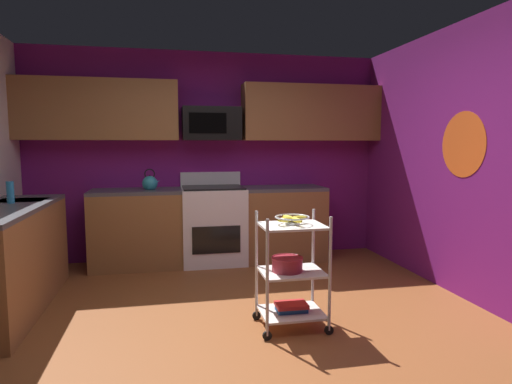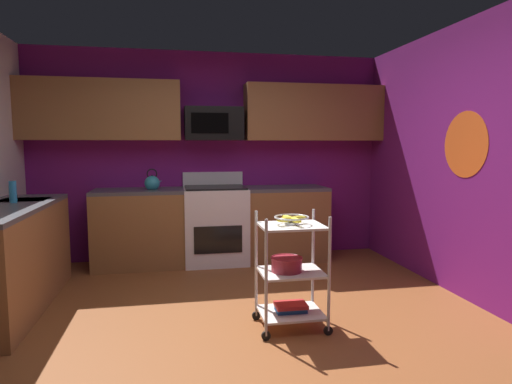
{
  "view_description": "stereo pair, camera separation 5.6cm",
  "coord_description": "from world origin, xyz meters",
  "px_view_note": "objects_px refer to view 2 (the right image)",
  "views": [
    {
      "loc": [
        -0.53,
        -3.18,
        1.45
      ],
      "look_at": [
        0.21,
        0.41,
        1.05
      ],
      "focal_mm": 30.67,
      "sensor_mm": 36.0,
      "label": 1
    },
    {
      "loc": [
        -0.47,
        -3.19,
        1.45
      ],
      "look_at": [
        0.21,
        0.41,
        1.05
      ],
      "focal_mm": 30.67,
      "sensor_mm": 36.0,
      "label": 2
    }
  ],
  "objects_px": {
    "microwave": "(214,124)",
    "kettle": "(152,183)",
    "oven_range": "(215,224)",
    "book_stack": "(291,307)",
    "dish_soap_bottle": "(13,192)",
    "fruit_bowl": "(292,219)",
    "mixing_bowl_large": "(287,264)",
    "rolling_cart": "(291,272)"
  },
  "relations": [
    {
      "from": "fruit_bowl",
      "to": "mixing_bowl_large",
      "type": "height_order",
      "value": "fruit_bowl"
    },
    {
      "from": "book_stack",
      "to": "dish_soap_bottle",
      "type": "xyz_separation_m",
      "value": [
        -2.34,
        1.06,
        0.86
      ]
    },
    {
      "from": "rolling_cart",
      "to": "book_stack",
      "type": "distance_m",
      "value": 0.29
    },
    {
      "from": "rolling_cart",
      "to": "mixing_bowl_large",
      "type": "distance_m",
      "value": 0.08
    },
    {
      "from": "fruit_bowl",
      "to": "book_stack",
      "type": "relative_size",
      "value": 1.08
    },
    {
      "from": "rolling_cart",
      "to": "kettle",
      "type": "relative_size",
      "value": 3.47
    },
    {
      "from": "fruit_bowl",
      "to": "mixing_bowl_large",
      "type": "relative_size",
      "value": 1.08
    },
    {
      "from": "microwave",
      "to": "kettle",
      "type": "bearing_deg",
      "value": -171.7
    },
    {
      "from": "mixing_bowl_large",
      "to": "book_stack",
      "type": "xyz_separation_m",
      "value": [
        0.04,
        0.0,
        -0.35
      ]
    },
    {
      "from": "kettle",
      "to": "dish_soap_bottle",
      "type": "relative_size",
      "value": 1.32
    },
    {
      "from": "book_stack",
      "to": "dish_soap_bottle",
      "type": "height_order",
      "value": "dish_soap_bottle"
    },
    {
      "from": "microwave",
      "to": "rolling_cart",
      "type": "distance_m",
      "value": 2.53
    },
    {
      "from": "oven_range",
      "to": "microwave",
      "type": "bearing_deg",
      "value": 90.26
    },
    {
      "from": "dish_soap_bottle",
      "to": "book_stack",
      "type": "bearing_deg",
      "value": -24.45
    },
    {
      "from": "rolling_cart",
      "to": "book_stack",
      "type": "height_order",
      "value": "rolling_cart"
    },
    {
      "from": "microwave",
      "to": "book_stack",
      "type": "height_order",
      "value": "microwave"
    },
    {
      "from": "microwave",
      "to": "mixing_bowl_large",
      "type": "xyz_separation_m",
      "value": [
        0.36,
        -2.16,
        -1.18
      ]
    },
    {
      "from": "oven_range",
      "to": "kettle",
      "type": "bearing_deg",
      "value": -179.7
    },
    {
      "from": "oven_range",
      "to": "rolling_cart",
      "type": "xyz_separation_m",
      "value": [
        0.4,
        -2.06,
        -0.03
      ]
    },
    {
      "from": "mixing_bowl_large",
      "to": "microwave",
      "type": "bearing_deg",
      "value": 99.5
    },
    {
      "from": "oven_range",
      "to": "book_stack",
      "type": "distance_m",
      "value": 2.12
    },
    {
      "from": "microwave",
      "to": "rolling_cart",
      "type": "relative_size",
      "value": 0.77
    },
    {
      "from": "oven_range",
      "to": "microwave",
      "type": "xyz_separation_m",
      "value": [
        -0.0,
        0.1,
        1.22
      ]
    },
    {
      "from": "fruit_bowl",
      "to": "mixing_bowl_large",
      "type": "bearing_deg",
      "value": -180.0
    },
    {
      "from": "mixing_bowl_large",
      "to": "kettle",
      "type": "distance_m",
      "value": 2.38
    },
    {
      "from": "kettle",
      "to": "mixing_bowl_large",
      "type": "bearing_deg",
      "value": -61.72
    },
    {
      "from": "oven_range",
      "to": "mixing_bowl_large",
      "type": "distance_m",
      "value": 2.09
    },
    {
      "from": "rolling_cart",
      "to": "kettle",
      "type": "xyz_separation_m",
      "value": [
        -1.14,
        2.05,
        0.54
      ]
    },
    {
      "from": "mixing_bowl_large",
      "to": "book_stack",
      "type": "height_order",
      "value": "mixing_bowl_large"
    },
    {
      "from": "microwave",
      "to": "oven_range",
      "type": "bearing_deg",
      "value": -89.74
    },
    {
      "from": "fruit_bowl",
      "to": "book_stack",
      "type": "xyz_separation_m",
      "value": [
        0.0,
        0.0,
        -0.71
      ]
    },
    {
      "from": "microwave",
      "to": "dish_soap_bottle",
      "type": "relative_size",
      "value": 3.5
    },
    {
      "from": "oven_range",
      "to": "dish_soap_bottle",
      "type": "xyz_separation_m",
      "value": [
        -1.94,
        -0.99,
        0.54
      ]
    },
    {
      "from": "rolling_cart",
      "to": "kettle",
      "type": "bearing_deg",
      "value": 119.08
    },
    {
      "from": "microwave",
      "to": "mixing_bowl_large",
      "type": "distance_m",
      "value": 2.49
    },
    {
      "from": "oven_range",
      "to": "fruit_bowl",
      "type": "distance_m",
      "value": 2.13
    },
    {
      "from": "mixing_bowl_large",
      "to": "book_stack",
      "type": "distance_m",
      "value": 0.36
    },
    {
      "from": "book_stack",
      "to": "kettle",
      "type": "height_order",
      "value": "kettle"
    },
    {
      "from": "microwave",
      "to": "mixing_bowl_large",
      "type": "relative_size",
      "value": 2.78
    },
    {
      "from": "fruit_bowl",
      "to": "dish_soap_bottle",
      "type": "relative_size",
      "value": 1.36
    },
    {
      "from": "mixing_bowl_large",
      "to": "dish_soap_bottle",
      "type": "xyz_separation_m",
      "value": [
        -2.3,
        1.06,
        0.5
      ]
    },
    {
      "from": "microwave",
      "to": "kettle",
      "type": "relative_size",
      "value": 2.65
    }
  ]
}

